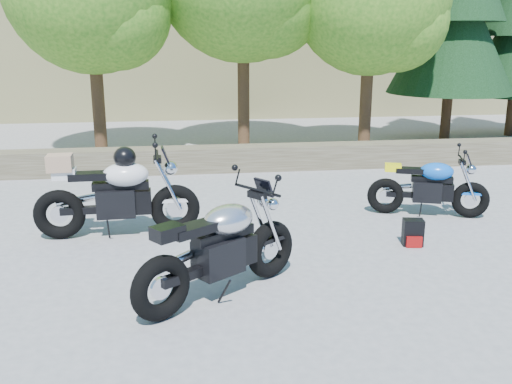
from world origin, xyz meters
TOP-DOWN VIEW (x-y plane):
  - ground at (0.00, 0.00)m, footprint 90.00×90.00m
  - stone_wall at (0.00, 5.50)m, footprint 22.00×0.55m
  - silver_bike at (-0.35, -0.37)m, footprint 1.83×1.40m
  - white_bike at (-1.61, 1.73)m, footprint 2.24×0.71m
  - blue_bike at (2.99, 2.03)m, footprint 1.76×0.77m
  - backpack at (2.25, 0.82)m, footprint 0.29×0.26m

SIDE VIEW (x-z plane):
  - ground at x=0.00m, z-range 0.00..0.00m
  - backpack at x=2.25m, z-range -0.01..0.35m
  - stone_wall at x=0.00m, z-range 0.00..0.50m
  - blue_bike at x=2.99m, z-range -0.01..0.90m
  - silver_bike at x=-0.35m, z-range -0.01..1.06m
  - white_bike at x=-1.61m, z-range -0.01..1.22m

